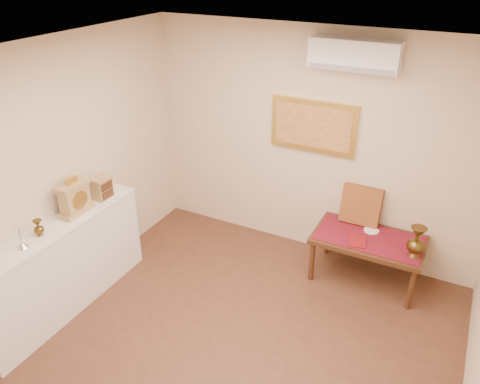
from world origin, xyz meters
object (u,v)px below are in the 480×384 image
Objects in this scene: wooden_chest at (102,188)px; brass_urn_tall at (417,239)px; display_ledge at (63,267)px; mantel_clock at (75,198)px; low_table at (368,243)px.

brass_urn_tall is at bearing 18.84° from wooden_chest.
brass_urn_tall is at bearing 28.97° from display_ledge.
display_ledge is at bearing -90.98° from mantel_clock.
mantel_clock is at bearing -155.41° from brass_urn_tall.
brass_urn_tall is 3.34m from wooden_chest.
wooden_chest reaches higher than brass_urn_tall.
mantel_clock is 3.17m from low_table.
display_ledge is 3.27m from low_table.
brass_urn_tall is at bearing -14.70° from low_table.
mantel_clock is 1.68× the size of wooden_chest.
mantel_clock reaches higher than display_ledge.
brass_urn_tall is 3.63m from display_ledge.
display_ledge is 0.73m from mantel_clock.
brass_urn_tall reaches higher than low_table.
mantel_clock reaches higher than brass_urn_tall.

